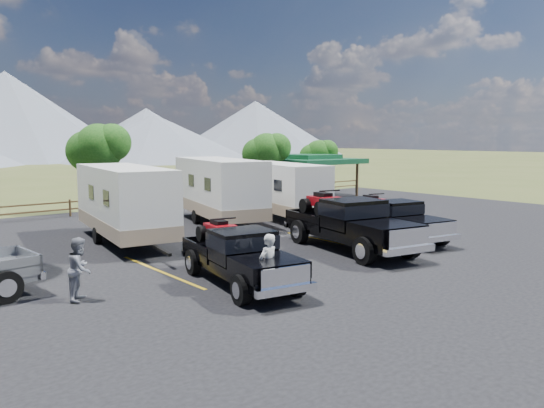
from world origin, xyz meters
TOP-DOWN VIEW (x-y plane):
  - ground at (0.00, 0.00)m, footprint 320.00×320.00m
  - asphalt_lot at (0.00, 3.00)m, footprint 44.00×34.00m
  - stall_lines at (0.00, 4.00)m, footprint 12.12×5.50m
  - tree_ne_a at (8.97, 17.01)m, footprint 3.11×2.92m
  - tree_ne_b at (14.98, 18.01)m, footprint 2.77×2.59m
  - tree_north at (-2.03, 19.02)m, footprint 3.46×3.24m
  - rail_fence at (2.00, 18.50)m, footprint 36.12×0.12m
  - pavilion at (13.00, 17.00)m, footprint 6.20×6.20m
  - rig_left at (-4.84, 1.19)m, footprint 2.78×5.81m
  - rig_center at (1.35, 2.43)m, footprint 3.40×7.02m
  - rig_right at (4.42, 2.66)m, footprint 2.91×5.95m
  - trailer_left at (-4.77, 9.43)m, footprint 3.47×9.21m
  - trailer_center at (1.10, 11.13)m, footprint 4.30×9.51m
  - trailer_right at (4.48, 10.17)m, footprint 3.69×8.71m
  - person_a at (-5.09, -0.49)m, footprint 0.71×0.52m
  - person_b at (-9.11, 2.60)m, footprint 1.03×1.06m

SIDE VIEW (x-z plane):
  - ground at x=0.00m, z-range 0.00..0.00m
  - asphalt_lot at x=0.00m, z-range 0.00..0.04m
  - stall_lines at x=0.00m, z-range 0.04..0.05m
  - rail_fence at x=2.00m, z-range 0.11..1.11m
  - person_b at x=-9.11m, z-range 0.04..1.76m
  - person_a at x=-5.09m, z-range 0.04..1.82m
  - rig_left at x=-4.84m, z-range 0.01..1.87m
  - rig_right at x=4.42m, z-range 0.00..1.91m
  - rig_center at x=1.35m, z-range 0.00..2.25m
  - trailer_right at x=4.48m, z-range 0.11..3.13m
  - trailer_left at x=-4.77m, z-range 0.11..3.30m
  - trailer_center at x=1.10m, z-range 0.12..3.43m
  - pavilion at x=13.00m, z-range 1.18..4.40m
  - tree_ne_b at x=14.98m, z-range 0.99..5.26m
  - tree_ne_a at x=8.97m, z-range 1.10..5.86m
  - tree_north at x=-2.03m, z-range 1.21..6.46m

